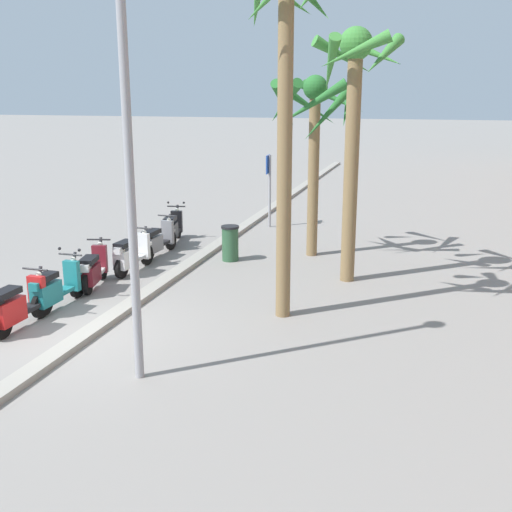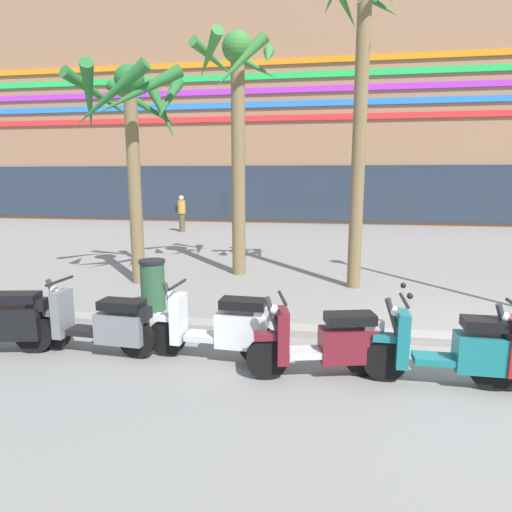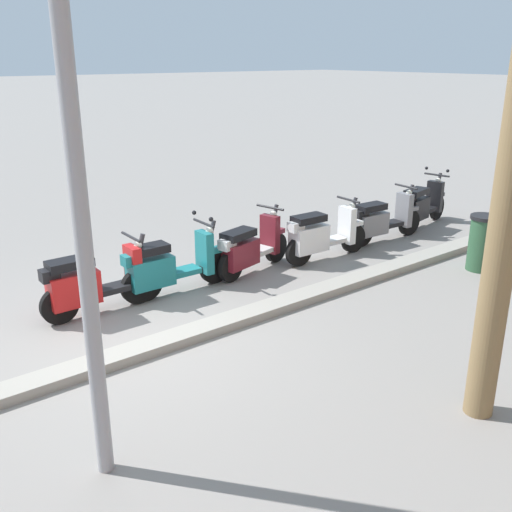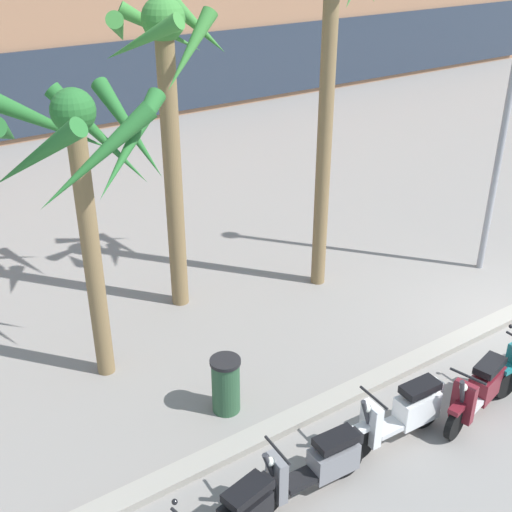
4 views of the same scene
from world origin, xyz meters
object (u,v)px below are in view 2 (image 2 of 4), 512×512
palm_tree_far_corner (132,116)px  palm_tree_mid_walkway (362,49)px  scooter_white_last_in_row (222,328)px  scooter_maroon_lead_nearest (327,343)px  pedestrian_by_palm_tree (182,213)px  scooter_grey_far_back (102,324)px  palm_tree_by_mall_entrance (238,97)px  scooter_teal_second_in_line (459,350)px  litter_bin (153,285)px

palm_tree_far_corner → palm_tree_mid_walkway: palm_tree_mid_walkway is taller
palm_tree_far_corner → scooter_white_last_in_row: bearing=-53.3°
palm_tree_far_corner → palm_tree_mid_walkway: size_ratio=0.71×
scooter_maroon_lead_nearest → palm_tree_mid_walkway: 6.54m
scooter_white_last_in_row → pedestrian_by_palm_tree: (-5.13, 13.35, 0.39)m
scooter_white_last_in_row → pedestrian_by_palm_tree: pedestrian_by_palm_tree is taller
pedestrian_by_palm_tree → palm_tree_mid_walkway: bearing=-51.7°
scooter_grey_far_back → palm_tree_mid_walkway: palm_tree_mid_walkway is taller
palm_tree_by_mall_entrance → palm_tree_far_corner: palm_tree_by_mall_entrance is taller
scooter_maroon_lead_nearest → palm_tree_mid_walkway: palm_tree_mid_walkway is taller
scooter_maroon_lead_nearest → scooter_teal_second_in_line: scooter_teal_second_in_line is taller
litter_bin → scooter_grey_far_back: bearing=-86.6°
scooter_grey_far_back → palm_tree_mid_walkway: bearing=50.8°
scooter_white_last_in_row → scooter_maroon_lead_nearest: same height
palm_tree_far_corner → palm_tree_mid_walkway: bearing=4.6°
litter_bin → scooter_teal_second_in_line: bearing=-25.7°
palm_tree_by_mall_entrance → litter_bin: (-0.95, -3.29, -3.82)m
scooter_grey_far_back → scooter_white_last_in_row: bearing=2.3°
palm_tree_by_mall_entrance → palm_tree_far_corner: 2.54m
scooter_teal_second_in_line → scooter_grey_far_back: bearing=177.6°
scooter_maroon_lead_nearest → scooter_teal_second_in_line: 1.52m
palm_tree_mid_walkway → scooter_maroon_lead_nearest: bearing=-96.9°
scooter_white_last_in_row → litter_bin: (-1.81, 2.00, 0.02)m
scooter_maroon_lead_nearest → litter_bin: size_ratio=1.80×
scooter_teal_second_in_line → pedestrian_by_palm_tree: bearing=120.6°
scooter_maroon_lead_nearest → litter_bin: bearing=144.7°
palm_tree_mid_walkway → pedestrian_by_palm_tree: 12.16m
scooter_teal_second_in_line → palm_tree_by_mall_entrance: (-3.77, 5.55, 3.85)m
scooter_grey_far_back → palm_tree_far_corner: size_ratio=0.38×
palm_tree_mid_walkway → palm_tree_far_corner: bearing=-175.4°
scooter_maroon_lead_nearest → pedestrian_by_palm_tree: pedestrian_by_palm_tree is taller
scooter_grey_far_back → litter_bin: scooter_grey_far_back is taller
scooter_maroon_lead_nearest → palm_tree_by_mall_entrance: (-2.24, 5.55, 3.86)m
palm_tree_far_corner → litter_bin: bearing=-59.5°
scooter_grey_far_back → scooter_maroon_lead_nearest: (3.07, -0.19, 0.00)m
palm_tree_far_corner → scooter_grey_far_back: bearing=-72.4°
scooter_white_last_in_row → litter_bin: 2.70m
scooter_teal_second_in_line → pedestrian_by_palm_tree: pedestrian_by_palm_tree is taller
scooter_white_last_in_row → palm_tree_by_mall_entrance: palm_tree_by_mall_entrance is taller
palm_tree_far_corner → palm_tree_mid_walkway: (4.91, 0.40, 1.28)m
scooter_teal_second_in_line → palm_tree_far_corner: (-5.87, 4.24, 3.29)m
scooter_teal_second_in_line → palm_tree_mid_walkway: palm_tree_mid_walkway is taller
scooter_teal_second_in_line → litter_bin: 5.23m
palm_tree_mid_walkway → litter_bin: palm_tree_mid_walkway is taller
scooter_white_last_in_row → palm_tree_by_mall_entrance: 6.59m
scooter_white_last_in_row → pedestrian_by_palm_tree: 14.30m
litter_bin → palm_tree_by_mall_entrance: bearing=73.9°
scooter_white_last_in_row → scooter_maroon_lead_nearest: (1.38, -0.26, -0.02)m
palm_tree_by_mall_entrance → pedestrian_by_palm_tree: 9.75m
scooter_white_last_in_row → litter_bin: bearing=132.0°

